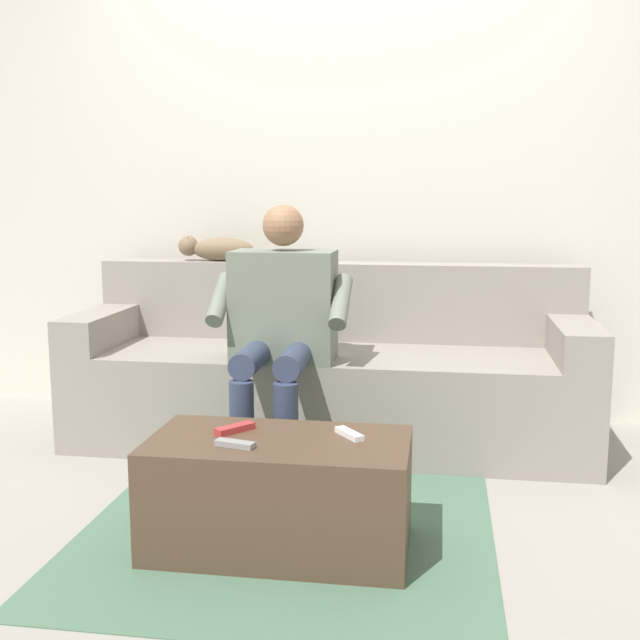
{
  "coord_description": "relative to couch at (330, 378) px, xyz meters",
  "views": [
    {
      "loc": [
        -0.52,
        3.53,
        1.2
      ],
      "look_at": [
        0.0,
        0.17,
        0.64
      ],
      "focal_mm": 44.07,
      "sensor_mm": 36.0,
      "label": 1
    }
  ],
  "objects": [
    {
      "name": "ground_plane",
      "position": [
        0.0,
        0.74,
        -0.31
      ],
      "size": [
        8.0,
        8.0,
        0.0
      ],
      "primitive_type": "plane",
      "color": "gray"
    },
    {
      "name": "back_wall",
      "position": [
        0.0,
        -0.52,
        1.0
      ],
      "size": [
        5.58,
        0.06,
        2.62
      ],
      "primitive_type": "cube",
      "color": "beige",
      "rests_on": "ground"
    },
    {
      "name": "couch",
      "position": [
        0.0,
        0.0,
        0.0
      ],
      "size": [
        2.43,
        0.77,
        0.84
      ],
      "color": "gray",
      "rests_on": "ground"
    },
    {
      "name": "coffee_table",
      "position": [
        0.0,
        1.2,
        -0.12
      ],
      "size": [
        0.87,
        0.46,
        0.38
      ],
      "color": "#4C3828",
      "rests_on": "ground"
    },
    {
      "name": "person_solo_seated",
      "position": [
        0.16,
        0.38,
        0.35
      ],
      "size": [
        0.6,
        0.59,
        1.14
      ],
      "color": "slate",
      "rests_on": "ground"
    },
    {
      "name": "cat_on_backrest",
      "position": [
        0.62,
        -0.25,
        0.6
      ],
      "size": [
        0.55,
        0.12,
        0.13
      ],
      "color": "#756047",
      "rests_on": "couch"
    },
    {
      "name": "remote_white",
      "position": [
        -0.23,
        1.14,
        0.09
      ],
      "size": [
        0.11,
        0.13,
        0.02
      ],
      "primitive_type": "cube",
      "rotation": [
        0.0,
        0.0,
        5.37
      ],
      "color": "white",
      "rests_on": "coffee_table"
    },
    {
      "name": "remote_gray",
      "position": [
        0.12,
        1.3,
        0.09
      ],
      "size": [
        0.14,
        0.07,
        0.02
      ],
      "primitive_type": "cube",
      "rotation": [
        0.0,
        0.0,
        6.04
      ],
      "color": "gray",
      "rests_on": "coffee_table"
    },
    {
      "name": "remote_red",
      "position": [
        0.17,
        1.15,
        0.09
      ],
      "size": [
        0.13,
        0.14,
        0.02
      ],
      "primitive_type": "cube",
      "rotation": [
        0.0,
        0.0,
        4.03
      ],
      "color": "#B73333",
      "rests_on": "coffee_table"
    },
    {
      "name": "floor_rug",
      "position": [
        0.0,
        1.04,
        -0.3
      ],
      "size": [
        1.45,
        1.52,
        0.01
      ],
      "primitive_type": "cube",
      "color": "#4C7056",
      "rests_on": "ground"
    }
  ]
}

